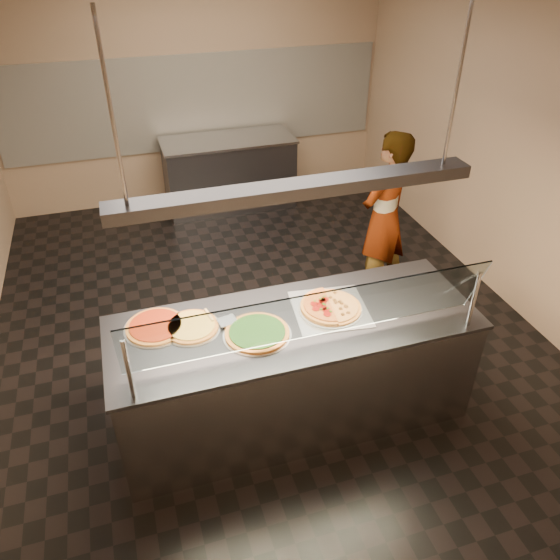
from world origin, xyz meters
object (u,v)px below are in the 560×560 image
object	(u,v)px
pizza_spinach	(257,332)
sneeze_guard	(313,317)
serving_counter	(294,369)
half_pizza_pepperoni	(317,308)
perforated_tray	(330,309)
prep_table	(229,173)
heat_lamp_housing	(297,189)
worker	(384,217)
pizza_tomato	(156,326)
half_pizza_sausage	(344,304)
pizza_spatula	(216,317)
pizza_cheese	(191,326)

from	to	relation	value
pizza_spinach	sneeze_guard	bearing A→B (deg)	-44.33
serving_counter	pizza_spinach	world-z (taller)	pizza_spinach
half_pizza_pepperoni	perforated_tray	bearing A→B (deg)	0.02
perforated_tray	prep_table	xyz separation A→B (m)	(0.09, 3.77, -0.47)
half_pizza_pepperoni	pizza_spinach	world-z (taller)	half_pizza_pepperoni
serving_counter	heat_lamp_housing	size ratio (longest dim) A/B	1.15
perforated_tray	heat_lamp_housing	size ratio (longest dim) A/B	0.26
heat_lamp_housing	worker	bearing A→B (deg)	44.63
prep_table	worker	size ratio (longest dim) A/B	0.99
sneeze_guard	worker	world-z (taller)	worker
prep_table	serving_counter	bearing A→B (deg)	-95.71
perforated_tray	pizza_tomato	bearing A→B (deg)	172.36
half_pizza_sausage	heat_lamp_housing	bearing A→B (deg)	-171.91
perforated_tray	worker	bearing A→B (deg)	50.16
half_pizza_pepperoni	pizza_spatula	world-z (taller)	half_pizza_pepperoni
serving_counter	pizza_tomato	world-z (taller)	pizza_tomato
pizza_spinach	worker	bearing A→B (deg)	40.34
half_pizza_sausage	pizza_tomato	size ratio (longest dim) A/B	1.04
half_pizza_pepperoni	half_pizza_sausage	xyz separation A→B (m)	(0.21, -0.00, -0.01)
pizza_tomato	worker	size ratio (longest dim) A/B	0.26
pizza_cheese	perforated_tray	bearing A→B (deg)	-5.14
pizza_cheese	heat_lamp_housing	world-z (taller)	heat_lamp_housing
pizza_spinach	pizza_cheese	bearing A→B (deg)	153.98
half_pizza_sausage	pizza_cheese	distance (m)	1.11
pizza_tomato	pizza_spatula	world-z (taller)	pizza_spatula
half_pizza_pepperoni	pizza_spatula	xyz separation A→B (m)	(-0.71, 0.12, -0.01)
pizza_cheese	pizza_tomato	distance (m)	0.25
worker	heat_lamp_housing	bearing A→B (deg)	15.83
sneeze_guard	half_pizza_sausage	world-z (taller)	sneeze_guard
pizza_tomato	pizza_spatula	bearing A→B (deg)	-6.22
serving_counter	pizza_cheese	xyz separation A→B (m)	(-0.71, 0.15, 0.48)
half_pizza_sausage	prep_table	size ratio (longest dim) A/B	0.27
perforated_tray	worker	distance (m)	1.72
pizza_cheese	pizza_tomato	world-z (taller)	same
sneeze_guard	prep_table	size ratio (longest dim) A/B	1.41
serving_counter	half_pizza_pepperoni	size ratio (longest dim) A/B	5.72
pizza_spinach	heat_lamp_housing	world-z (taller)	heat_lamp_housing
pizza_cheese	worker	size ratio (longest dim) A/B	0.23
sneeze_guard	heat_lamp_housing	world-z (taller)	heat_lamp_housing
half_pizza_pepperoni	pizza_tomato	size ratio (longest dim) A/B	1.04
serving_counter	half_pizza_sausage	size ratio (longest dim) A/B	5.72
pizza_spinach	pizza_spatula	bearing A→B (deg)	134.83
sneeze_guard	pizza_spatula	xyz separation A→B (m)	(-0.53, 0.52, -0.27)
pizza_spinach	worker	world-z (taller)	worker
pizza_cheese	half_pizza_pepperoni	bearing A→B (deg)	-5.74
pizza_cheese	prep_table	xyz separation A→B (m)	(1.09, 3.68, -0.48)
pizza_cheese	heat_lamp_housing	distance (m)	1.24
pizza_spinach	pizza_tomato	size ratio (longest dim) A/B	1.07
pizza_spinach	pizza_tomato	bearing A→B (deg)	156.88
sneeze_guard	heat_lamp_housing	size ratio (longest dim) A/B	1.05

